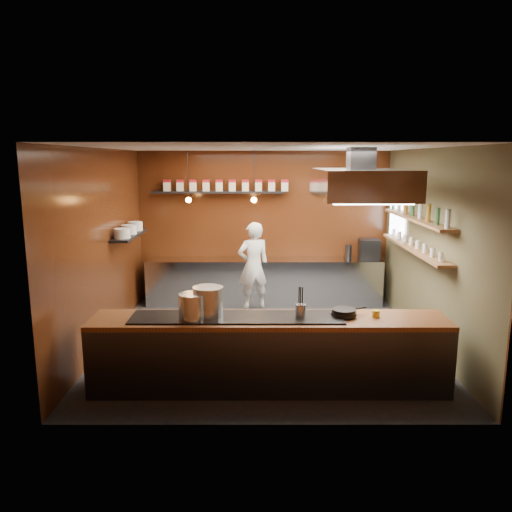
{
  "coord_description": "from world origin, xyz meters",
  "views": [
    {
      "loc": [
        -0.17,
        -7.47,
        2.84
      ],
      "look_at": [
        -0.16,
        0.4,
        1.3
      ],
      "focal_mm": 35.0,
      "sensor_mm": 36.0,
      "label": 1
    }
  ],
  "objects_px": {
    "extractor_hood": "(360,183)",
    "espresso_machine": "(369,249)",
    "stockpot_large": "(208,301)",
    "stockpot_small": "(192,306)",
    "chef": "(253,266)"
  },
  "relations": [
    {
      "from": "extractor_hood",
      "to": "chef",
      "type": "distance_m",
      "value": 3.17
    },
    {
      "from": "stockpot_small",
      "to": "espresso_machine",
      "type": "distance_m",
      "value": 4.94
    },
    {
      "from": "stockpot_small",
      "to": "extractor_hood",
      "type": "bearing_deg",
      "value": 29.96
    },
    {
      "from": "espresso_machine",
      "to": "extractor_hood",
      "type": "bearing_deg",
      "value": -103.62
    },
    {
      "from": "extractor_hood",
      "to": "chef",
      "type": "bearing_deg",
      "value": 124.06
    },
    {
      "from": "extractor_hood",
      "to": "stockpot_small",
      "type": "bearing_deg",
      "value": -150.04
    },
    {
      "from": "stockpot_small",
      "to": "espresso_machine",
      "type": "bearing_deg",
      "value": 52.45
    },
    {
      "from": "extractor_hood",
      "to": "chef",
      "type": "xyz_separation_m",
      "value": [
        -1.51,
        2.23,
        -1.67
      ]
    },
    {
      "from": "espresso_machine",
      "to": "stockpot_large",
      "type": "bearing_deg",
      "value": -123.89
    },
    {
      "from": "extractor_hood",
      "to": "stockpot_large",
      "type": "bearing_deg",
      "value": -150.43
    },
    {
      "from": "extractor_hood",
      "to": "stockpot_large",
      "type": "distance_m",
      "value": 2.74
    },
    {
      "from": "stockpot_large",
      "to": "espresso_machine",
      "type": "relative_size",
      "value": 0.96
    },
    {
      "from": "extractor_hood",
      "to": "espresso_machine",
      "type": "bearing_deg",
      "value": 73.55
    },
    {
      "from": "extractor_hood",
      "to": "espresso_machine",
      "type": "xyz_separation_m",
      "value": [
        0.78,
        2.63,
        -1.41
      ]
    },
    {
      "from": "stockpot_large",
      "to": "stockpot_small",
      "type": "distance_m",
      "value": 0.22
    }
  ]
}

